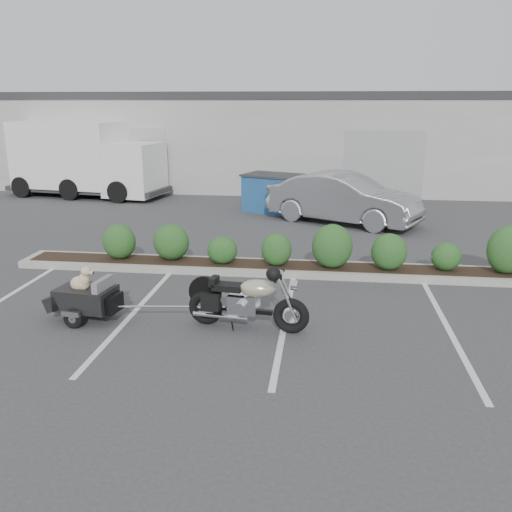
# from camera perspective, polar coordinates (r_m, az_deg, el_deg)

# --- Properties ---
(ground) EXTENTS (90.00, 90.00, 0.00)m
(ground) POSITION_cam_1_polar(r_m,az_deg,el_deg) (10.04, -3.54, -5.20)
(ground) COLOR #38383A
(ground) RESTS_ON ground
(planter_kerb) EXTENTS (12.00, 1.00, 0.15)m
(planter_kerb) POSITION_cam_1_polar(r_m,az_deg,el_deg) (11.95, 3.13, -1.31)
(planter_kerb) COLOR #9E9E93
(planter_kerb) RESTS_ON ground
(building) EXTENTS (26.00, 10.00, 4.00)m
(building) POSITION_cam_1_polar(r_m,az_deg,el_deg) (26.30, 3.39, 12.36)
(building) COLOR #9EA099
(building) RESTS_ON ground
(motorcycle) EXTENTS (2.06, 0.77, 1.18)m
(motorcycle) POSITION_cam_1_polar(r_m,az_deg,el_deg) (8.86, -0.98, -4.82)
(motorcycle) COLOR black
(motorcycle) RESTS_ON ground
(pet_trailer) EXTENTS (1.66, 0.94, 0.98)m
(pet_trailer) POSITION_cam_1_polar(r_m,az_deg,el_deg) (9.68, -17.51, -4.15)
(pet_trailer) COLOR black
(pet_trailer) RESTS_ON ground
(sedan) EXTENTS (4.89, 3.54, 1.53)m
(sedan) POSITION_cam_1_polar(r_m,az_deg,el_deg) (16.88, 9.19, 6.00)
(sedan) COLOR #AEAEB5
(sedan) RESTS_ON ground
(dumpster) EXTENTS (2.27, 1.92, 1.27)m
(dumpster) POSITION_cam_1_polar(r_m,az_deg,el_deg) (18.56, 1.83, 6.70)
(dumpster) COLOR navy
(dumpster) RESTS_ON ground
(delivery_truck) EXTENTS (6.55, 3.04, 2.88)m
(delivery_truck) POSITION_cam_1_polar(r_m,az_deg,el_deg) (22.53, -17.46, 9.52)
(delivery_truck) COLOR white
(delivery_truck) RESTS_ON ground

